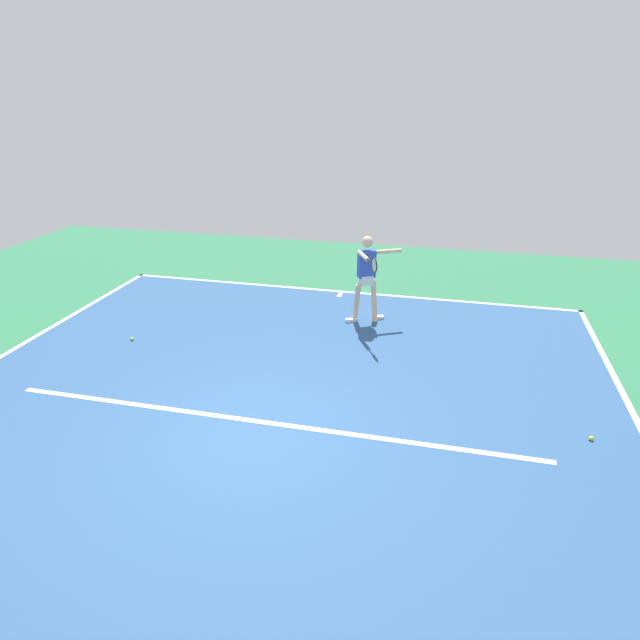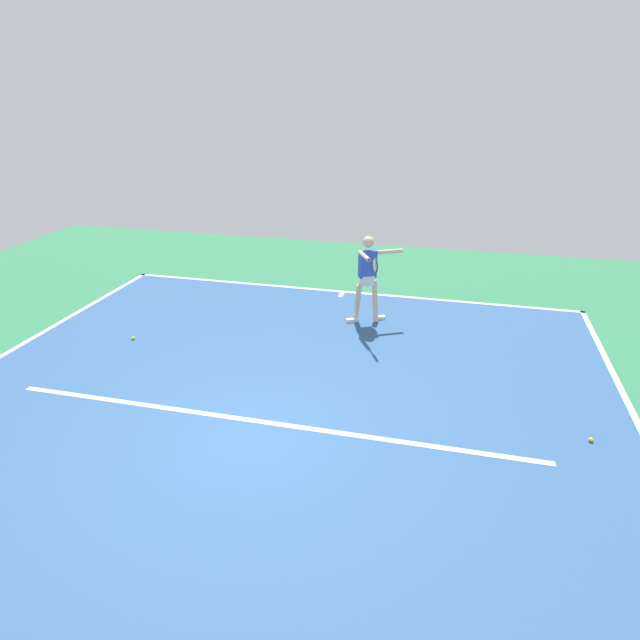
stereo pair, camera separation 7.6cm
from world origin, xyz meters
name	(u,v)px [view 2 (the right image)]	position (x,y,z in m)	size (l,w,h in m)	color
ground_plane	(251,439)	(0.00, 0.00, 0.00)	(21.06, 21.06, 0.00)	#2D754C
court_surface	(251,439)	(0.00, 0.00, 0.00)	(10.66, 12.37, 0.00)	#2D5484
court_line_baseline_near	(343,292)	(0.00, -6.14, 0.00)	(10.66, 0.10, 0.01)	white
court_line_service	(262,422)	(0.00, -0.44, 0.00)	(7.99, 0.10, 0.01)	white
court_line_centre_mark	(341,294)	(0.00, -5.94, 0.00)	(0.10, 0.30, 0.01)	white
tennis_player	(368,273)	(-0.84, -4.51, 1.04)	(1.05, 1.39, 1.80)	beige
tennis_ball_by_sideline	(133,338)	(3.35, -2.51, 0.03)	(0.07, 0.07, 0.07)	yellow
tennis_ball_near_service_line	(591,440)	(-4.53, -1.08, 0.03)	(0.07, 0.07, 0.07)	yellow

